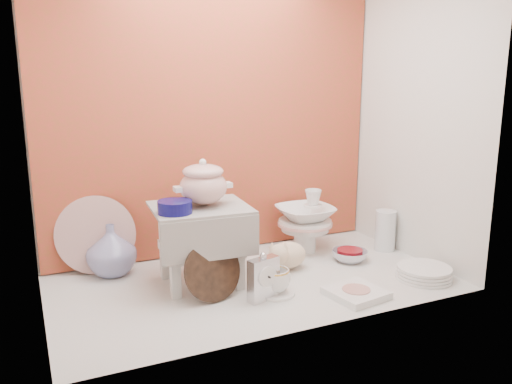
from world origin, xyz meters
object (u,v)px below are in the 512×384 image
Objects in this scene: mantel_clock at (263,277)px; crystal_bowl at (350,256)px; step_stool at (201,245)px; soup_tureen at (203,182)px; floral_platter at (96,235)px; plush_pig at (287,255)px; gold_rim_teacup at (275,280)px; dinner_plate_stack at (424,273)px; porcelain_tower at (305,221)px; blue_white_vase at (111,250)px.

mantel_clock is 1.14× the size of crystal_bowl.
crystal_bowl is (0.60, 0.24, -0.07)m from mantel_clock.
step_stool is 0.29m from soup_tureen.
plush_pig is at bearing -22.25° from floral_platter.
plush_pig is at bearing 52.55° from gold_rim_teacup.
porcelain_tower is at bearing 118.70° from dinner_plate_stack.
soup_tureen reaches higher than step_stool.
soup_tureen is (0.02, 0.00, 0.29)m from step_stool.
soup_tureen is 0.49m from mantel_clock.
soup_tureen reaches higher than plush_pig.
gold_rim_teacup is at bearing -132.05° from porcelain_tower.
mantel_clock is 0.38m from plush_pig.
dinner_plate_stack is at bearing -10.45° from gold_rim_teacup.
soup_tureen is at bearing 15.48° from step_stool.
soup_tureen is 0.88m from crystal_bowl.
porcelain_tower is at bearing 20.80° from step_stool.
mantel_clock is at bearing -46.64° from blue_white_vase.
floral_platter is 0.11m from blue_white_vase.
porcelain_tower is at bearing 47.95° from gold_rim_teacup.
gold_rim_teacup is at bearing -47.46° from soup_tureen.
blue_white_vase is at bearing 145.63° from step_stool.
floral_platter is at bearing 172.02° from porcelain_tower.
soup_tureen reaches higher than dinner_plate_stack.
crystal_bowl is at bearing -60.12° from porcelain_tower.
floral_platter is at bearing 117.78° from mantel_clock.
plush_pig is 0.35m from crystal_bowl.
floral_platter is (-0.43, 0.34, -0.28)m from soup_tureen.
floral_platter is at bearing 144.61° from step_stool.
blue_white_vase is 1.01m from porcelain_tower.
mantel_clock is at bearing -158.13° from crystal_bowl.
dinner_plate_stack is 0.39m from crystal_bowl.
dinner_plate_stack is at bearing -27.70° from floral_platter.
floral_platter reaches higher than blue_white_vase.
step_stool is at bearing 158.44° from dinner_plate_stack.
plush_pig is 0.65m from dinner_plate_stack.
porcelain_tower is (0.47, 0.47, 0.07)m from mantel_clock.
floral_platter is 1.07m from porcelain_tower.
blue_white_vase is at bearing 164.24° from crystal_bowl.
plush_pig is at bearing 144.55° from dinner_plate_stack.
crystal_bowl is at bearing 21.61° from gold_rim_teacup.
step_stool reaches higher than porcelain_tower.
mantel_clock reaches higher than crystal_bowl.
dinner_plate_stack is at bearing -17.29° from step_stool.
step_stool reaches higher than mantel_clock.
gold_rim_teacup is (0.66, -0.59, -0.12)m from floral_platter.
dinner_plate_stack is at bearing -61.30° from porcelain_tower.
floral_platter reaches higher than plush_pig.
mantel_clock is 0.80× the size of dinner_plate_stack.
blue_white_vase reaches higher than crystal_bowl.
crystal_bowl is (0.76, -0.04, -0.44)m from soup_tureen.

